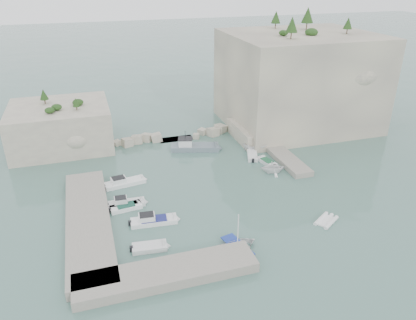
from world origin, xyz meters
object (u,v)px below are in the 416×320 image
object	(u,v)px
rowboat	(237,249)
motorboat_e	(150,249)
inflatable_dinghy	(326,222)
tender_east_a	(273,172)
tender_east_b	(267,163)
motorboat_d	(154,223)
tender_east_c	(252,157)
tender_east_d	(255,151)
motorboat_c	(126,209)
motorboat_a	(125,185)
work_boat	(195,150)
motorboat_b	(127,205)

from	to	relation	value
rowboat	motorboat_e	bearing A→B (deg)	58.49
inflatable_dinghy	tender_east_a	world-z (taller)	tender_east_a
tender_east_b	motorboat_d	bearing A→B (deg)	107.01
motorboat_d	tender_east_c	world-z (taller)	motorboat_d
tender_east_d	rowboat	bearing A→B (deg)	175.10
motorboat_c	motorboat_a	bearing A→B (deg)	77.01
motorboat_d	motorboat_e	bearing A→B (deg)	-100.80
motorboat_c	work_boat	xyz separation A→B (m)	(13.32, 15.12, 0.00)
tender_east_b	work_boat	size ratio (longest dim) A/B	0.48
motorboat_a	motorboat_e	distance (m)	15.41
motorboat_a	inflatable_dinghy	world-z (taller)	motorboat_a
tender_east_a	motorboat_c	bearing A→B (deg)	111.87
motorboat_b	work_boat	bearing A→B (deg)	49.53
tender_east_a	tender_east_b	size ratio (longest dim) A/B	0.88
inflatable_dinghy	motorboat_a	bearing A→B (deg)	109.89
motorboat_a	motorboat_b	bearing A→B (deg)	-103.67
motorboat_b	rowboat	distance (m)	16.30
motorboat_c	motorboat_d	distance (m)	4.97
tender_east_a	work_boat	xyz separation A→B (m)	(-8.81, 11.47, 0.00)
rowboat	inflatable_dinghy	world-z (taller)	rowboat
motorboat_e	tender_east_b	world-z (taller)	same
tender_east_d	tender_east_b	bearing A→B (deg)	-159.54
motorboat_d	inflatable_dinghy	world-z (taller)	motorboat_d
motorboat_c	rowboat	distance (m)	15.81
motorboat_a	tender_east_c	size ratio (longest dim) A/B	1.34
motorboat_d	rowboat	xyz separation A→B (m)	(7.70, -7.70, 0.00)
inflatable_dinghy	tender_east_c	world-z (taller)	tender_east_c
rowboat	tender_east_b	size ratio (longest dim) A/B	1.14
tender_east_c	work_boat	distance (m)	9.74
rowboat	motorboat_a	bearing A→B (deg)	14.44
rowboat	tender_east_d	size ratio (longest dim) A/B	1.16
tender_east_b	tender_east_c	distance (m)	3.22
work_boat	motorboat_b	bearing A→B (deg)	-116.76
rowboat	tender_east_b	bearing A→B (deg)	-47.09
motorboat_e	tender_east_d	world-z (taller)	tender_east_d
motorboat_b	motorboat_e	bearing A→B (deg)	-80.63
motorboat_a	tender_east_b	size ratio (longest dim) A/B	1.49
motorboat_e	inflatable_dinghy	distance (m)	21.21
motorboat_e	tender_east_d	size ratio (longest dim) A/B	1.00
tender_east_d	motorboat_d	bearing A→B (deg)	150.97
tender_east_b	tender_east_d	world-z (taller)	tender_east_d
motorboat_d	tender_east_d	distance (m)	25.41
motorboat_a	motorboat_d	size ratio (longest dim) A/B	1.03
motorboat_c	rowboat	bearing A→B (deg)	-55.35
inflatable_dinghy	tender_east_d	distance (m)	21.70
inflatable_dinghy	work_boat	bearing A→B (deg)	77.17
motorboat_a	motorboat_b	size ratio (longest dim) A/B	1.23
inflatable_dinghy	motorboat_b	bearing A→B (deg)	120.98
motorboat_a	motorboat_c	world-z (taller)	motorboat_a
tender_east_b	inflatable_dinghy	bearing A→B (deg)	168.49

